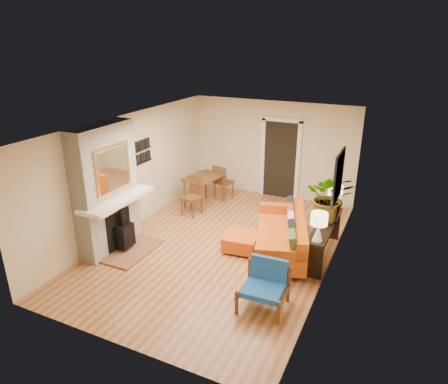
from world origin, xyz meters
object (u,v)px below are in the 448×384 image
at_px(dining_table, 206,183).
at_px(lamp_near, 319,223).
at_px(sofa, 285,235).
at_px(lamp_far, 335,195).
at_px(console_table, 325,231).
at_px(blue_chair, 265,282).
at_px(ottoman, 241,241).
at_px(houseplant, 330,197).

relative_size(dining_table, lamp_near, 3.37).
xyz_separation_m(sofa, lamp_far, (0.77, 0.93, 0.68)).
relative_size(dining_table, console_table, 0.98).
bearing_deg(blue_chair, console_table, 74.30).
bearing_deg(console_table, sofa, -167.88).
distance_m(ottoman, blue_chair, 1.83).
height_order(lamp_near, houseplant, houseplant).
relative_size(lamp_near, houseplant, 0.55).
bearing_deg(houseplant, ottoman, -157.83).
height_order(ottoman, dining_table, dining_table).
bearing_deg(lamp_near, dining_table, 148.16).
bearing_deg(ottoman, lamp_far, 37.38).
bearing_deg(dining_table, console_table, -21.59).
relative_size(sofa, lamp_far, 4.42).
relative_size(lamp_near, lamp_far, 1.00).
height_order(ottoman, console_table, console_table).
relative_size(blue_chair, dining_table, 0.42).
bearing_deg(blue_chair, ottoman, 125.09).
bearing_deg(dining_table, ottoman, -45.47).
bearing_deg(lamp_far, sofa, -129.54).
height_order(dining_table, lamp_near, lamp_near).
height_order(lamp_near, lamp_far, same).
relative_size(sofa, ottoman, 3.18).
xyz_separation_m(ottoman, blue_chair, (1.05, -1.49, 0.21)).
bearing_deg(ottoman, sofa, 19.27).
height_order(sofa, houseplant, houseplant).
bearing_deg(houseplant, sofa, -154.79).
relative_size(dining_table, lamp_far, 3.37).
relative_size(blue_chair, lamp_far, 1.42).
xyz_separation_m(ottoman, lamp_far, (1.59, 1.22, 0.86)).
bearing_deg(houseplant, console_table, -87.01).
bearing_deg(lamp_far, dining_table, 170.51).
distance_m(sofa, lamp_far, 1.38).
xyz_separation_m(sofa, blue_chair, (0.22, -1.78, 0.03)).
distance_m(blue_chair, lamp_far, 2.84).
xyz_separation_m(sofa, lamp_near, (0.77, -0.59, 0.68)).
distance_m(dining_table, houseplant, 3.56).
height_order(dining_table, houseplant, houseplant).
bearing_deg(console_table, ottoman, -164.10).
distance_m(sofa, ottoman, 0.89).
bearing_deg(lamp_near, blue_chair, -114.63).
xyz_separation_m(lamp_far, houseplant, (-0.01, -0.57, 0.16)).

